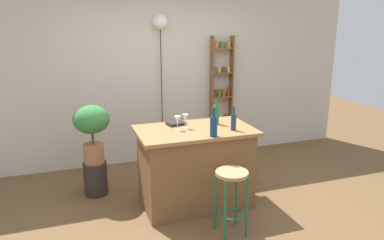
{
  "coord_description": "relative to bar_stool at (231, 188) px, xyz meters",
  "views": [
    {
      "loc": [
        -1.36,
        -3.53,
        2.15
      ],
      "look_at": [
        0.05,
        0.55,
        0.98
      ],
      "focal_mm": 34.45,
      "sensor_mm": 36.0,
      "label": 1
    }
  ],
  "objects": [
    {
      "name": "ground",
      "position": [
        -0.13,
        0.44,
        -0.51
      ],
      "size": [
        12.0,
        12.0,
        0.0
      ],
      "primitive_type": "plane",
      "color": "brown"
    },
    {
      "name": "back_wall",
      "position": [
        -0.13,
        2.39,
        0.89
      ],
      "size": [
        6.4,
        0.1,
        2.8
      ],
      "primitive_type": "cube",
      "color": "beige",
      "rests_on": "ground"
    },
    {
      "name": "kitchen_counter",
      "position": [
        -0.13,
        0.74,
        -0.04
      ],
      "size": [
        1.34,
        0.8,
        0.94
      ],
      "color": "brown",
      "rests_on": "ground"
    },
    {
      "name": "bar_stool",
      "position": [
        0.0,
        0.0,
        0.0
      ],
      "size": [
        0.33,
        0.33,
        0.69
      ],
      "color": "#196642",
      "rests_on": "ground"
    },
    {
      "name": "spice_shelf",
      "position": [
        0.86,
        2.25,
        0.47
      ],
      "size": [
        0.36,
        0.14,
        1.92
      ],
      "color": "brown",
      "rests_on": "ground"
    },
    {
      "name": "plant_stool",
      "position": [
        -1.24,
        1.38,
        -0.3
      ],
      "size": [
        0.3,
        0.3,
        0.43
      ],
      "primitive_type": "cylinder",
      "color": "#2D2823",
      "rests_on": "ground"
    },
    {
      "name": "potted_plant",
      "position": [
        -1.24,
        1.38,
        0.39
      ],
      "size": [
        0.44,
        0.4,
        0.74
      ],
      "color": "#A86B4C",
      "rests_on": "plant_stool"
    },
    {
      "name": "bottle_soda_blue",
      "position": [
        -0.04,
        0.41,
        0.55
      ],
      "size": [
        0.08,
        0.08,
        0.32
      ],
      "color": "navy",
      "rests_on": "kitchen_counter"
    },
    {
      "name": "bottle_sauce_amber",
      "position": [
        0.26,
        0.55,
        0.53
      ],
      "size": [
        0.06,
        0.06,
        0.27
      ],
      "color": "navy",
      "rests_on": "kitchen_counter"
    },
    {
      "name": "bottle_wine_red",
      "position": [
        0.18,
        0.86,
        0.55
      ],
      "size": [
        0.07,
        0.07,
        0.33
      ],
      "color": "#236638",
      "rests_on": "kitchen_counter"
    },
    {
      "name": "wine_glass_left",
      "position": [
        -0.23,
        0.81,
        0.55
      ],
      "size": [
        0.07,
        0.07,
        0.16
      ],
      "color": "silver",
      "rests_on": "kitchen_counter"
    },
    {
      "name": "wine_glass_center",
      "position": [
        -0.33,
        0.77,
        0.55
      ],
      "size": [
        0.07,
        0.07,
        0.16
      ],
      "color": "silver",
      "rests_on": "kitchen_counter"
    },
    {
      "name": "cookbook",
      "position": [
        -0.29,
        0.97,
        0.45
      ],
      "size": [
        0.23,
        0.18,
        0.03
      ],
      "primitive_type": "cube",
      "rotation": [
        0.0,
        0.0,
        0.18
      ],
      "color": "black",
      "rests_on": "kitchen_counter"
    },
    {
      "name": "pendant_globe_light",
      "position": [
        -0.12,
        2.28,
        1.59
      ],
      "size": [
        0.22,
        0.22,
        2.24
      ],
      "color": "black",
      "rests_on": "ground"
    }
  ]
}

